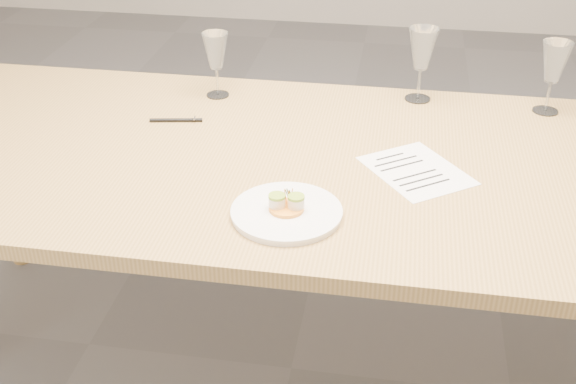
% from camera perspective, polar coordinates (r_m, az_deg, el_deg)
% --- Properties ---
extents(ground, '(7.00, 7.00, 0.00)m').
position_cam_1_polar(ground, '(2.32, 0.26, -13.76)').
color(ground, slate).
rests_on(ground, ground).
extents(dining_table, '(2.40, 1.00, 0.75)m').
position_cam_1_polar(dining_table, '(1.90, 0.31, 1.09)').
color(dining_table, tan).
rests_on(dining_table, ground).
extents(dinner_plate, '(0.25, 0.25, 0.07)m').
position_cam_1_polar(dinner_plate, '(1.61, -0.10, -1.54)').
color(dinner_plate, white).
rests_on(dinner_plate, dining_table).
extents(recipe_sheet, '(0.31, 0.32, 0.00)m').
position_cam_1_polar(recipe_sheet, '(1.83, 10.10, 1.67)').
color(recipe_sheet, white).
rests_on(recipe_sheet, dining_table).
extents(ballpoint_pen, '(0.15, 0.04, 0.01)m').
position_cam_1_polar(ballpoint_pen, '(2.08, -8.82, 5.64)').
color(ballpoint_pen, black).
rests_on(ballpoint_pen, dining_table).
extents(wine_glass_0, '(0.08, 0.08, 0.20)m').
position_cam_1_polar(wine_glass_0, '(2.19, -5.74, 10.92)').
color(wine_glass_0, white).
rests_on(wine_glass_0, dining_table).
extents(wine_glass_1, '(0.09, 0.09, 0.22)m').
position_cam_1_polar(wine_glass_1, '(2.18, 10.56, 10.95)').
color(wine_glass_1, white).
rests_on(wine_glass_1, dining_table).
extents(wine_glass_2, '(0.08, 0.08, 0.21)m').
position_cam_1_polar(wine_glass_2, '(2.20, 20.32, 9.50)').
color(wine_glass_2, white).
rests_on(wine_glass_2, dining_table).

